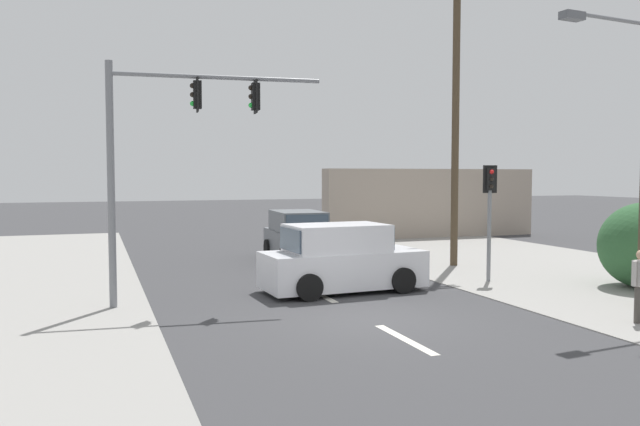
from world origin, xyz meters
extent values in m
plane|color=#3A3A3D|center=(0.00, 0.00, 0.00)|extent=(140.00, 140.00, 0.00)
cube|color=silver|center=(0.00, -2.00, 0.00)|extent=(0.20, 2.40, 0.01)
cube|color=silver|center=(0.00, 3.00, 0.00)|extent=(0.20, 2.40, 0.01)
cube|color=silver|center=(0.00, 8.00, 0.00)|extent=(0.20, 2.40, 0.01)
cube|color=gray|center=(9.00, 2.00, 0.01)|extent=(10.00, 44.00, 0.02)
cylinder|color=slate|center=(5.68, -1.36, 6.88)|extent=(2.60, 0.35, 0.09)
cube|color=#595B60|center=(4.39, -1.49, 6.81)|extent=(0.58, 0.33, 0.18)
cylinder|color=#4C3D2B|center=(6.38, 6.43, 5.42)|extent=(0.26, 0.26, 10.84)
cylinder|color=slate|center=(-5.36, 3.03, 3.00)|extent=(0.18, 0.18, 6.00)
cylinder|color=slate|center=(-2.77, 2.79, 5.70)|extent=(5.19, 0.58, 0.11)
cube|color=black|center=(-3.28, 2.84, 5.25)|extent=(0.22, 0.28, 0.68)
cube|color=black|center=(-3.28, 2.84, 5.25)|extent=(0.08, 0.44, 0.84)
sphere|color=black|center=(-3.40, 2.85, 5.47)|extent=(0.13, 0.13, 0.13)
sphere|color=black|center=(-3.40, 2.85, 5.25)|extent=(0.13, 0.13, 0.13)
sphere|color=green|center=(-3.40, 2.85, 5.03)|extent=(0.13, 0.13, 0.13)
cube|color=black|center=(-1.83, 2.70, 5.25)|extent=(0.22, 0.28, 0.68)
cube|color=black|center=(-1.83, 2.70, 5.25)|extent=(0.08, 0.44, 0.84)
sphere|color=black|center=(-1.95, 2.71, 5.47)|extent=(0.13, 0.13, 0.13)
sphere|color=black|center=(-1.95, 2.71, 5.25)|extent=(0.13, 0.13, 0.13)
sphere|color=green|center=(-1.95, 2.71, 5.03)|extent=(0.13, 0.13, 0.13)
cylinder|color=slate|center=(5.56, 3.15, 1.40)|extent=(0.12, 0.12, 2.80)
cube|color=black|center=(5.56, 3.15, 3.14)|extent=(0.29, 0.24, 0.68)
cube|color=black|center=(5.56, 3.15, 3.14)|extent=(0.44, 0.12, 0.84)
sphere|color=red|center=(5.53, 3.03, 3.36)|extent=(0.13, 0.13, 0.13)
sphere|color=black|center=(5.53, 3.03, 3.14)|extent=(0.13, 0.13, 0.13)
sphere|color=black|center=(5.53, 3.03, 2.92)|extent=(0.13, 0.13, 0.13)
cube|color=#A39384|center=(11.00, 16.00, 1.80)|extent=(12.00, 1.00, 3.60)
cube|color=slate|center=(1.55, 9.58, 0.64)|extent=(2.09, 4.60, 1.00)
cube|color=slate|center=(1.56, 9.78, 1.52)|extent=(1.87, 2.79, 0.76)
cube|color=#384756|center=(1.49, 8.41, 1.52)|extent=(1.58, 0.15, 0.65)
cube|color=#384756|center=(1.64, 11.15, 1.52)|extent=(1.55, 0.15, 0.61)
cube|color=white|center=(1.43, 7.31, 0.86)|extent=(1.56, 0.13, 0.14)
cylinder|color=black|center=(2.39, 8.13, 0.36)|extent=(0.26, 0.73, 0.72)
cylinder|color=black|center=(0.56, 8.24, 0.36)|extent=(0.26, 0.73, 0.72)
cylinder|color=black|center=(2.55, 10.92, 0.36)|extent=(0.26, 0.73, 0.72)
cylinder|color=black|center=(0.71, 11.02, 0.36)|extent=(0.26, 0.73, 0.72)
cube|color=silver|center=(0.78, 3.20, 0.64)|extent=(4.59, 2.07, 1.00)
cube|color=silver|center=(0.58, 3.19, 1.52)|extent=(2.78, 1.86, 0.76)
cube|color=#384756|center=(1.95, 3.26, 1.52)|extent=(0.14, 1.58, 0.65)
cube|color=#384756|center=(-0.79, 3.12, 1.52)|extent=(0.14, 1.55, 0.61)
cube|color=white|center=(3.05, 3.32, 0.86)|extent=(0.12, 1.56, 0.14)
cylinder|color=black|center=(2.12, 4.19, 0.36)|extent=(0.73, 0.26, 0.72)
cylinder|color=black|center=(2.22, 2.36, 0.36)|extent=(0.73, 0.26, 0.72)
cylinder|color=black|center=(-0.66, 4.05, 0.36)|extent=(0.73, 0.26, 0.72)
cylinder|color=black|center=(-0.57, 2.21, 0.36)|extent=(0.73, 0.26, 0.72)
cylinder|color=#47423D|center=(5.37, -2.60, 0.42)|extent=(0.14, 0.14, 0.84)
cylinder|color=#B7B2AD|center=(5.23, -2.62, 1.12)|extent=(0.09, 0.09, 0.54)
camera|label=1|loc=(-5.73, -12.88, 3.24)|focal=35.00mm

